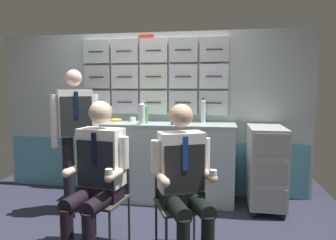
{
  "coord_description": "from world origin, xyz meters",
  "views": [
    {
      "loc": [
        0.9,
        -2.59,
        1.43
      ],
      "look_at": [
        0.46,
        0.09,
        1.13
      ],
      "focal_mm": 32.11,
      "sensor_mm": 36.0,
      "label": 1
    }
  ],
  "objects": [
    {
      "name": "espresso_cup_small",
      "position": [
        -0.19,
        1.18,
        1.01
      ],
      "size": [
        0.07,
        0.07,
        0.06
      ],
      "color": "white",
      "rests_on": "galley_counter"
    },
    {
      "name": "crew_member_right",
      "position": [
        0.64,
        -0.23,
        0.72
      ],
      "size": [
        0.58,
        0.7,
        1.3
      ],
      "color": "black",
      "rests_on": "ground"
    },
    {
      "name": "folding_chair_left",
      "position": [
        -0.08,
        -0.07,
        0.53
      ],
      "size": [
        0.46,
        0.46,
        0.85
      ],
      "color": "#2D2D33",
      "rests_on": "ground"
    },
    {
      "name": "crew_member_left",
      "position": [
        -0.11,
        -0.23,
        0.73
      ],
      "size": [
        0.53,
        0.68,
        1.31
      ],
      "color": "black",
      "rests_on": "ground"
    },
    {
      "name": "water_bottle_short",
      "position": [
        0.01,
        1.04,
        1.1
      ],
      "size": [
        0.08,
        0.08,
        0.25
      ],
      "color": "#4A984F",
      "rests_on": "galley_counter"
    },
    {
      "name": "galley_bulkhead",
      "position": [
        0.01,
        1.37,
        1.11
      ],
      "size": [
        4.2,
        0.14,
        2.15
      ],
      "color": "#A8B3B5",
      "rests_on": "ground"
    },
    {
      "name": "coffee_cup_white",
      "position": [
        0.42,
        1.27,
        1.01
      ],
      "size": [
        0.06,
        0.06,
        0.06
      ],
      "color": "beige",
      "rests_on": "galley_counter"
    },
    {
      "name": "snack_banana",
      "position": [
        -0.42,
        1.17,
        1.0
      ],
      "size": [
        0.17,
        0.1,
        0.04
      ],
      "color": "yellow",
      "rests_on": "galley_counter"
    },
    {
      "name": "galley_counter",
      "position": [
        0.21,
        1.09,
        0.49
      ],
      "size": [
        1.83,
        0.53,
        0.98
      ],
      "color": "#B1C3C5",
      "rests_on": "ground"
    },
    {
      "name": "paper_cup_blue",
      "position": [
        0.38,
        0.96,
        1.03
      ],
      "size": [
        0.06,
        0.06,
        0.08
      ],
      "color": "navy",
      "rests_on": "galley_counter"
    },
    {
      "name": "service_trolley",
      "position": [
        1.47,
        0.98,
        0.52
      ],
      "size": [
        0.4,
        0.65,
        0.98
      ],
      "color": "black",
      "rests_on": "ground"
    },
    {
      "name": "crew_member_standing",
      "position": [
        -0.66,
        0.52,
        0.96
      ],
      "size": [
        0.44,
        0.39,
        1.63
      ],
      "color": "black",
      "rests_on": "ground"
    },
    {
      "name": "water_bottle_clear",
      "position": [
        -0.0,
        0.91,
        1.12
      ],
      "size": [
        0.08,
        0.08,
        0.28
      ],
      "color": "silver",
      "rests_on": "galley_counter"
    },
    {
      "name": "folding_chair_right",
      "position": [
        0.58,
        -0.09,
        0.53
      ],
      "size": [
        0.53,
        0.53,
        0.85
      ],
      "color": "#2D2D33",
      "rests_on": "ground"
    },
    {
      "name": "water_bottle_blue_cap",
      "position": [
        0.72,
        1.25,
        1.13
      ],
      "size": [
        0.06,
        0.06,
        0.31
      ],
      "color": "silver",
      "rests_on": "galley_counter"
    }
  ]
}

